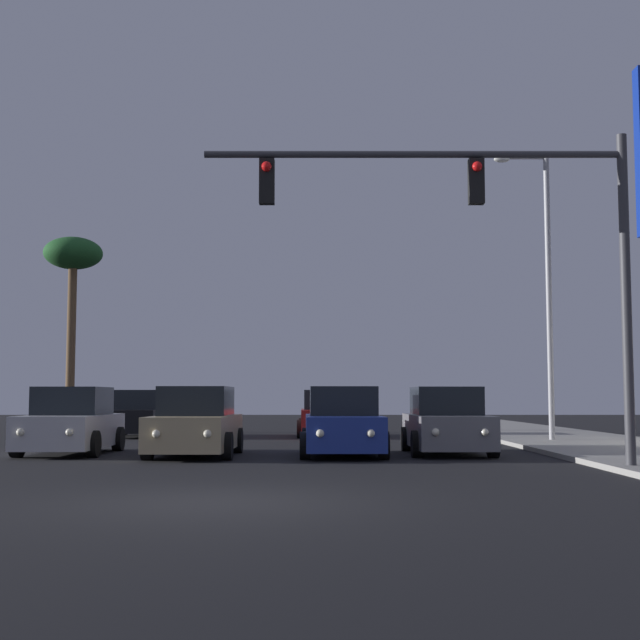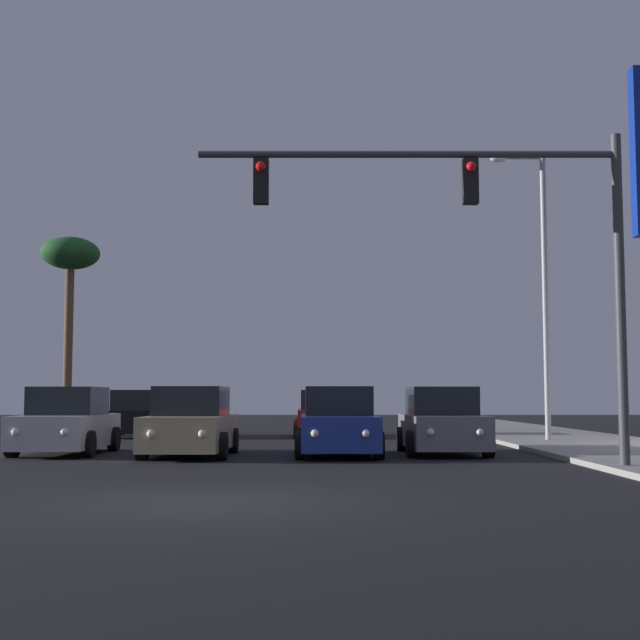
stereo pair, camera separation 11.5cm
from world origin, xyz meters
The scene contains 11 objects.
ground_plane centered at (0.00, 0.00, 0.00)m, with size 120.00×120.00×0.00m, color black.
sidewalk_right centered at (9.50, 10.00, 0.06)m, with size 5.00×60.00×0.12m.
car_blue centered at (2.01, 9.51, 0.76)m, with size 2.04×4.33×1.68m.
car_black centered at (-5.03, 20.08, 0.76)m, with size 2.04×4.34×1.68m.
car_tan centered at (-1.55, 9.30, 0.76)m, with size 2.04×4.33×1.68m.
car_grey centered at (4.63, 10.17, 0.76)m, with size 2.04×4.32×1.68m.
car_silver centered at (-4.80, 10.20, 0.76)m, with size 2.04×4.31×1.68m.
car_red centered at (1.68, 20.04, 0.76)m, with size 2.04×4.33×1.68m.
traffic_light_mast centered at (4.98, 4.96, 4.78)m, with size 8.38×0.36×6.50m.
street_lamp centered at (8.47, 15.26, 5.12)m, with size 1.74×0.24×9.00m.
palm_tree_mid centered at (-8.74, 24.00, 6.93)m, with size 2.40×2.40×8.00m.
Camera 1 is at (1.45, -12.32, 1.42)m, focal length 50.00 mm.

